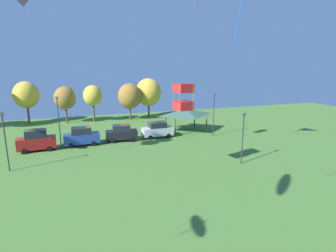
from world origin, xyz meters
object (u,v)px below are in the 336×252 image
at_px(parked_car_rightmost_in_row, 157,130).
at_px(light_post_1, 214,112).
at_px(park_pavilion, 186,112).
at_px(treeline_tree_2, 26,95).
at_px(light_post_2, 5,138).
at_px(treeline_tree_3, 65,98).
at_px(parked_car_leftmost, 37,141).
at_px(treeline_tree_6, 148,92).
at_px(treeline_tree_4, 93,96).
at_px(light_post_3, 243,135).
at_px(treeline_tree_5, 130,96).
at_px(light_post_0, 59,120).
at_px(parked_car_second_from_left, 82,136).
at_px(parked_car_third_from_left, 122,133).
at_px(kite_flying_4, 183,97).

xyz_separation_m(parked_car_rightmost_in_row, light_post_1, (8.04, -2.02, 2.44)).
distance_m(park_pavilion, treeline_tree_2, 28.72).
bearing_deg(light_post_2, treeline_tree_3, 77.26).
xyz_separation_m(light_post_1, light_post_2, (-25.66, -5.11, -0.22)).
relative_size(parked_car_leftmost, treeline_tree_6, 0.56).
distance_m(parked_car_rightmost_in_row, treeline_tree_4, 17.05).
bearing_deg(parked_car_rightmost_in_row, light_post_3, -69.70).
bearing_deg(treeline_tree_5, treeline_tree_6, 19.35).
relative_size(parked_car_rightmost_in_row, light_post_2, 0.76).
distance_m(light_post_0, treeline_tree_2, 19.49).
height_order(park_pavilion, treeline_tree_5, treeline_tree_5).
relative_size(parked_car_second_from_left, park_pavilion, 0.66).
bearing_deg(treeline_tree_5, treeline_tree_2, 171.66).
distance_m(park_pavilion, treeline_tree_6, 14.08).
xyz_separation_m(treeline_tree_4, treeline_tree_5, (6.83, -0.21, -0.32)).
bearing_deg(parked_car_third_from_left, treeline_tree_3, 121.54).
relative_size(parked_car_second_from_left, treeline_tree_6, 0.57).
height_order(parked_car_rightmost_in_row, treeline_tree_3, treeline_tree_3).
bearing_deg(light_post_2, treeline_tree_2, 93.23).
height_order(parked_car_rightmost_in_row, light_post_0, light_post_0).
bearing_deg(treeline_tree_2, treeline_tree_6, -3.07).
xyz_separation_m(parked_car_rightmost_in_row, treeline_tree_2, (-18.99, 17.17, 4.07)).
distance_m(parked_car_leftmost, treeline_tree_6, 25.73).
relative_size(park_pavilion, light_post_3, 1.24).
height_order(parked_car_third_from_left, light_post_0, light_post_0).
bearing_deg(light_post_2, treeline_tree_6, 47.92).
bearing_deg(treeline_tree_3, treeline_tree_5, -3.92).
bearing_deg(treeline_tree_4, light_post_0, -108.24).
bearing_deg(parked_car_third_from_left, treeline_tree_6, 68.53).
xyz_separation_m(parked_car_third_from_left, treeline_tree_5, (4.35, 14.68, 3.43)).
xyz_separation_m(parked_car_leftmost, treeline_tree_2, (-3.24, 18.13, 3.91)).
xyz_separation_m(kite_flying_4, light_post_0, (-11.22, 12.15, -3.71)).
distance_m(treeline_tree_4, treeline_tree_5, 6.84).
height_order(light_post_0, light_post_2, light_post_0).
distance_m(parked_car_third_from_left, treeline_tree_2, 22.48).
bearing_deg(kite_flying_4, parked_car_second_from_left, 123.65).
distance_m(parked_car_leftmost, treeline_tree_5, 21.70).
relative_size(parked_car_third_from_left, light_post_3, 0.82).
relative_size(light_post_2, treeline_tree_6, 0.75).
bearing_deg(treeline_tree_3, light_post_2, -102.74).
relative_size(parked_car_rightmost_in_row, treeline_tree_2, 0.59).
xyz_separation_m(parked_car_rightmost_in_row, treeline_tree_4, (-7.73, 14.73, 3.76)).
xyz_separation_m(parked_car_leftmost, park_pavilion, (21.19, 3.17, 1.80)).
bearing_deg(park_pavilion, treeline_tree_5, 117.24).
distance_m(light_post_1, treeline_tree_3, 26.93).
height_order(parked_car_second_from_left, light_post_0, light_post_0).
bearing_deg(treeline_tree_6, treeline_tree_2, 176.93).
bearing_deg(park_pavilion, treeline_tree_4, 136.44).
xyz_separation_m(parked_car_third_from_left, treeline_tree_2, (-13.74, 17.33, 4.06)).
height_order(light_post_0, treeline_tree_5, treeline_tree_5).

